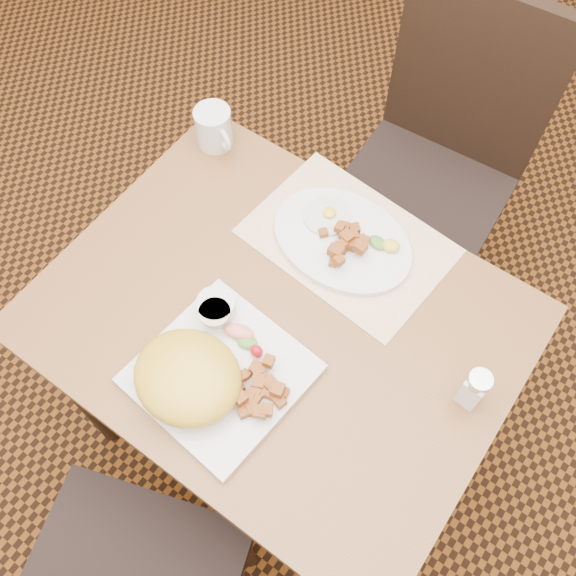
# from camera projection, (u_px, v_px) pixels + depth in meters

# --- Properties ---
(ground) EXTENTS (8.00, 8.00, 0.00)m
(ground) POSITION_uv_depth(u_px,v_px,m) (281.00, 428.00, 1.90)
(ground) COLOR black
(ground) RESTS_ON ground
(table) EXTENTS (0.90, 0.70, 0.75)m
(table) POSITION_uv_depth(u_px,v_px,m) (279.00, 340.00, 1.34)
(table) COLOR brown
(table) RESTS_ON ground
(chair_far) EXTENTS (0.45, 0.46, 0.97)m
(chair_far) POSITION_uv_depth(u_px,v_px,m) (439.00, 156.00, 1.71)
(chair_far) COLOR black
(chair_far) RESTS_ON ground
(placemat) EXTENTS (0.42, 0.31, 0.00)m
(placemat) POSITION_uv_depth(u_px,v_px,m) (348.00, 241.00, 1.33)
(placemat) COLOR white
(placemat) RESTS_ON table
(plate_square) EXTENTS (0.31, 0.31, 0.02)m
(plate_square) POSITION_uv_depth(u_px,v_px,m) (221.00, 374.00, 1.18)
(plate_square) COLOR silver
(plate_square) RESTS_ON table
(plate_oval) EXTENTS (0.31, 0.24, 0.02)m
(plate_oval) POSITION_uv_depth(u_px,v_px,m) (342.00, 240.00, 1.32)
(plate_oval) COLOR silver
(plate_oval) RESTS_ON placemat
(hollandaise_mound) EXTENTS (0.20, 0.18, 0.07)m
(hollandaise_mound) POSITION_uv_depth(u_px,v_px,m) (187.00, 377.00, 1.13)
(hollandaise_mound) COLOR gold
(hollandaise_mound) RESTS_ON plate_square
(ramekin) EXTENTS (0.08, 0.08, 0.04)m
(ramekin) POSITION_uv_depth(u_px,v_px,m) (216.00, 308.00, 1.21)
(ramekin) COLOR silver
(ramekin) RESTS_ON plate_square
(garnish_sq) EXTENTS (0.10, 0.05, 0.03)m
(garnish_sq) POSITION_uv_depth(u_px,v_px,m) (245.00, 338.00, 1.19)
(garnish_sq) COLOR #387223
(garnish_sq) RESTS_ON plate_square
(fried_egg) EXTENTS (0.10, 0.10, 0.02)m
(fried_egg) POSITION_uv_depth(u_px,v_px,m) (327.00, 215.00, 1.33)
(fried_egg) COLOR white
(fried_egg) RESTS_ON plate_oval
(garnish_ov) EXTENTS (0.07, 0.05, 0.02)m
(garnish_ov) POSITION_uv_depth(u_px,v_px,m) (386.00, 244.00, 1.29)
(garnish_ov) COLOR #387223
(garnish_ov) RESTS_ON plate_oval
(salt_shaker) EXTENTS (0.05, 0.05, 0.10)m
(salt_shaker) POSITION_uv_depth(u_px,v_px,m) (474.00, 388.00, 1.12)
(salt_shaker) COLOR white
(salt_shaker) RESTS_ON table
(coffee_mug) EXTENTS (0.11, 0.08, 0.09)m
(coffee_mug) POSITION_uv_depth(u_px,v_px,m) (214.00, 128.00, 1.42)
(coffee_mug) COLOR silver
(coffee_mug) RESTS_ON table
(home_fries_sq) EXTENTS (0.11, 0.12, 0.04)m
(home_fries_sq) POSITION_uv_depth(u_px,v_px,m) (259.00, 389.00, 1.14)
(home_fries_sq) COLOR #9F5119
(home_fries_sq) RESTS_ON plate_square
(home_fries_ov) EXTENTS (0.11, 0.12, 0.04)m
(home_fries_ov) POSITION_uv_depth(u_px,v_px,m) (346.00, 242.00, 1.29)
(home_fries_ov) COLOR #9F5119
(home_fries_ov) RESTS_ON plate_oval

